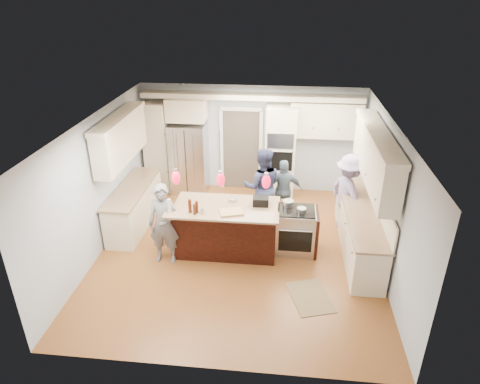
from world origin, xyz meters
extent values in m
plane|color=brown|center=(0.00, 0.00, 0.00)|extent=(6.00, 6.00, 0.00)
cube|color=#B2BCC6|center=(0.00, 3.00, 1.35)|extent=(5.50, 0.04, 2.70)
cube|color=#B2BCC6|center=(0.00, -3.00, 1.35)|extent=(5.50, 0.04, 2.70)
cube|color=#B2BCC6|center=(-2.75, 0.00, 1.35)|extent=(0.04, 6.00, 2.70)
cube|color=#B2BCC6|center=(2.75, 0.00, 1.35)|extent=(0.04, 6.00, 2.70)
cube|color=white|center=(0.00, 0.00, 2.70)|extent=(5.50, 6.00, 0.04)
cube|color=#B7B7BC|center=(-1.55, 2.64, 0.90)|extent=(0.90, 0.70, 1.80)
cube|color=beige|center=(0.75, 2.67, 1.15)|extent=(0.72, 0.64, 2.30)
cube|color=black|center=(0.75, 2.34, 1.55)|extent=(0.60, 0.02, 0.35)
cube|color=black|center=(0.75, 2.34, 1.05)|extent=(0.60, 0.02, 0.50)
cylinder|color=#B7B7BC|center=(0.75, 2.31, 1.30)|extent=(0.55, 0.02, 0.02)
cube|color=beige|center=(-2.35, 2.70, 1.15)|extent=(0.60, 0.58, 2.30)
cube|color=beige|center=(-1.55, 2.70, 2.15)|extent=(0.95, 0.58, 0.55)
cube|color=beige|center=(1.80, 2.82, 1.95)|extent=(1.70, 0.35, 0.85)
cube|color=beige|center=(0.00, 2.80, 2.48)|extent=(5.30, 0.38, 0.12)
cube|color=#4C443A|center=(-0.25, 2.99, 1.05)|extent=(0.90, 0.06, 2.10)
cube|color=white|center=(-0.25, 2.95, 2.13)|extent=(1.04, 0.06, 0.10)
cube|color=beige|center=(2.40, 0.30, 0.44)|extent=(0.60, 3.00, 0.88)
cube|color=tan|center=(2.40, 0.30, 0.90)|extent=(0.64, 3.05, 0.04)
cube|color=beige|center=(2.52, 0.30, 1.98)|extent=(0.35, 3.00, 0.85)
cube|color=beige|center=(2.51, 0.30, 2.46)|extent=(0.37, 3.10, 0.10)
cube|color=beige|center=(-2.40, 0.80, 0.44)|extent=(0.60, 2.20, 0.88)
cube|color=tan|center=(-2.40, 0.80, 0.90)|extent=(0.64, 2.25, 0.04)
cube|color=beige|center=(-2.52, 0.80, 1.98)|extent=(0.35, 2.20, 0.85)
cube|color=beige|center=(-2.51, 0.80, 2.46)|extent=(0.37, 2.30, 0.10)
cube|color=black|center=(-0.25, 0.15, 0.44)|extent=(2.00, 1.00, 0.88)
cube|color=tan|center=(-0.25, 0.15, 0.90)|extent=(2.10, 1.10, 0.04)
cube|color=black|center=(-0.25, -0.41, 0.54)|extent=(2.00, 0.12, 1.08)
cube|color=tan|center=(-0.25, -0.55, 1.10)|extent=(2.10, 0.42, 0.04)
cube|color=black|center=(0.42, 0.29, 1.00)|extent=(0.32, 0.26, 0.17)
cube|color=#B7B7BC|center=(1.13, 0.15, 0.45)|extent=(0.76, 0.66, 0.90)
cube|color=black|center=(1.13, -0.19, 0.40)|extent=(0.65, 0.01, 0.45)
cube|color=black|center=(1.13, 0.15, 0.91)|extent=(0.72, 0.59, 0.02)
cube|color=black|center=(1.54, 0.15, 0.44)|extent=(0.06, 0.71, 0.88)
cylinder|color=black|center=(-1.05, -0.51, 2.33)|extent=(0.01, 0.01, 0.75)
ellipsoid|color=red|center=(-1.05, -0.51, 1.80)|extent=(0.15, 0.15, 0.26)
cylinder|color=black|center=(-0.25, -0.51, 2.33)|extent=(0.01, 0.01, 0.75)
ellipsoid|color=red|center=(-0.25, -0.51, 1.80)|extent=(0.15, 0.15, 0.26)
cylinder|color=black|center=(0.55, -0.51, 2.33)|extent=(0.01, 0.01, 0.75)
ellipsoid|color=red|center=(0.55, -0.51, 1.80)|extent=(0.15, 0.15, 0.26)
imported|color=slate|center=(-1.36, -0.48, 0.81)|extent=(0.60, 0.40, 1.62)
imported|color=#2A3153|center=(0.40, 1.20, 0.88)|extent=(0.92, 0.75, 1.77)
imported|color=slate|center=(0.87, 1.40, 0.72)|extent=(0.89, 0.47, 1.44)
imported|color=#9082AF|center=(2.25, 1.10, 0.87)|extent=(1.08, 1.29, 1.73)
cube|color=olive|center=(1.40, -1.31, 0.01)|extent=(0.88, 1.07, 0.01)
cylinder|color=silver|center=(-1.20, -0.58, 1.26)|extent=(0.08, 0.08, 0.27)
cylinder|color=#471C0C|center=(-0.70, -0.52, 1.24)|extent=(0.07, 0.07, 0.23)
cylinder|color=#471C0C|center=(-0.73, -0.60, 1.22)|extent=(0.07, 0.07, 0.21)
cylinder|color=#471C0C|center=(-0.83, -0.53, 1.25)|extent=(0.08, 0.08, 0.26)
cylinder|color=#B7B7BC|center=(-0.59, -0.56, 1.18)|extent=(0.07, 0.07, 0.12)
cube|color=tan|center=(-0.07, -0.47, 1.14)|extent=(0.50, 0.41, 0.03)
cylinder|color=#B7B7BC|center=(0.97, 0.28, 0.98)|extent=(0.21, 0.21, 0.12)
cylinder|color=#B7B7BC|center=(1.22, 0.07, 0.97)|extent=(0.18, 0.18, 0.09)
camera|label=1|loc=(0.81, -7.25, 4.91)|focal=32.00mm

